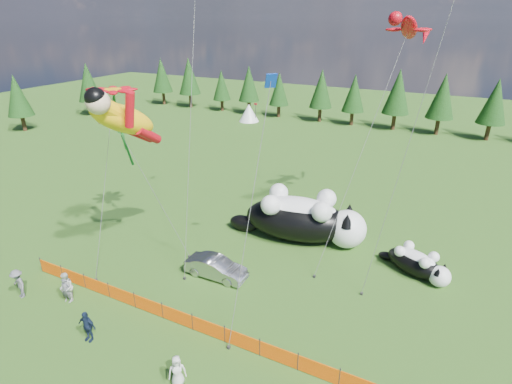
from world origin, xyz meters
TOP-DOWN VIEW (x-y plane):
  - ground at (0.00, 0.00)m, footprint 160.00×160.00m
  - safety_fence at (0.00, -3.00)m, footprint 22.06×0.06m
  - tree_line at (0.00, 45.00)m, footprint 90.00×4.00m
  - festival_tents at (11.00, 40.00)m, footprint 50.00×3.20m
  - cat_large at (2.87, 8.66)m, footprint 10.47×4.88m
  - cat_small at (11.11, 7.72)m, footprint 4.73×3.13m
  - car at (-0.43, 1.68)m, footprint 4.13×1.50m
  - spectator_a at (-6.96, -4.37)m, footprint 0.66×0.51m
  - spectator_b at (-6.96, -4.29)m, footprint 1.07×0.97m
  - spectator_c at (-3.42, -6.00)m, footprint 1.09×0.63m
  - spectator_d at (-9.82, -5.32)m, footprint 1.32×0.89m
  - spectator_e at (2.42, -6.20)m, footprint 0.95×0.92m
  - superhero_kite at (-5.34, 0.32)m, footprint 5.28×5.67m
  - gecko_kite at (8.02, 11.84)m, footprint 4.29×10.29m
  - flower_kite at (-7.61, 2.04)m, footprint 3.28×5.95m
  - diamond_kite_a at (-3.08, 4.81)m, footprint 1.45×5.14m
  - diamond_kite_c at (3.76, 0.35)m, footprint 0.89×4.31m

SIDE VIEW (x-z plane):
  - ground at x=0.00m, z-range 0.00..0.00m
  - safety_fence at x=0.00m, z-range -0.05..1.05m
  - car at x=-0.43m, z-range 0.00..1.35m
  - spectator_a at x=-6.96m, z-range 0.00..1.62m
  - spectator_e at x=2.42m, z-range 0.00..1.65m
  - cat_small at x=11.11m, z-range -0.05..1.76m
  - spectator_c at x=-3.42m, z-range 0.00..1.79m
  - spectator_d at x=-9.82m, z-range 0.00..1.87m
  - spectator_b at x=-6.96m, z-range 0.00..1.90m
  - festival_tents at x=11.00m, z-range 0.00..2.80m
  - cat_large at x=2.87m, z-range -0.09..3.70m
  - tree_line at x=0.00m, z-range 0.00..8.00m
  - superhero_kite at x=-5.34m, z-range 3.78..16.42m
  - flower_kite at x=-7.61m, z-range 5.16..17.09m
  - diamond_kite_c at x=3.76m, z-range 5.31..18.94m
  - gecko_kite at x=8.02m, z-range 6.43..23.17m
  - diamond_kite_a at x=-3.08m, z-range 7.26..25.06m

